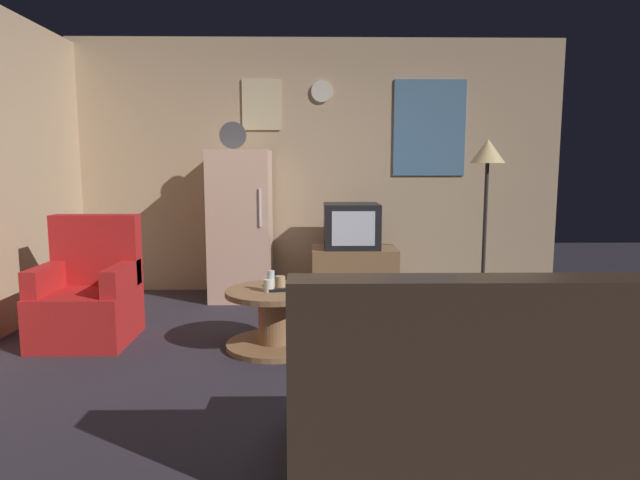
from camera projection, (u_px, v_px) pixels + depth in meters
The scene contains 14 objects.
ground_plane at pixel (321, 370), 3.67m from camera, with size 12.00×12.00×0.00m, color #2D2833.
wall_with_art at pixel (317, 166), 5.92m from camera, with size 5.20×0.12×2.67m.
fridge at pixel (241, 225), 5.56m from camera, with size 0.60×0.62×1.77m.
tv_stand at pixel (354, 274), 5.53m from camera, with size 0.84×0.53×0.53m.
crt_tv at pixel (351, 226), 5.47m from camera, with size 0.54×0.51×0.44m.
standing_lamp at pixel (487, 164), 5.07m from camera, with size 0.32×0.32×1.59m.
coffee_table at pixel (274, 319), 4.09m from camera, with size 0.72×0.72×0.44m.
wine_glass at pixel (271, 281), 4.01m from camera, with size 0.05×0.05×0.15m, color silver.
mug_ceramic_white at pixel (269, 285), 3.99m from camera, with size 0.08×0.08×0.09m, color silver.
mug_ceramic_tan at pixel (280, 282), 4.11m from camera, with size 0.08×0.08×0.09m, color tan.
remote_control at pixel (279, 290), 4.00m from camera, with size 0.15×0.04×0.02m, color black.
armchair at pixel (89, 297), 4.27m from camera, with size 0.68×0.68×0.96m.
couch at pixel (483, 403), 2.42m from camera, with size 1.70×0.80×0.92m.
book_stack at pixel (417, 300), 5.41m from camera, with size 0.22×0.15×0.07m.
Camera 1 is at (-0.07, -3.52, 1.35)m, focal length 30.96 mm.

